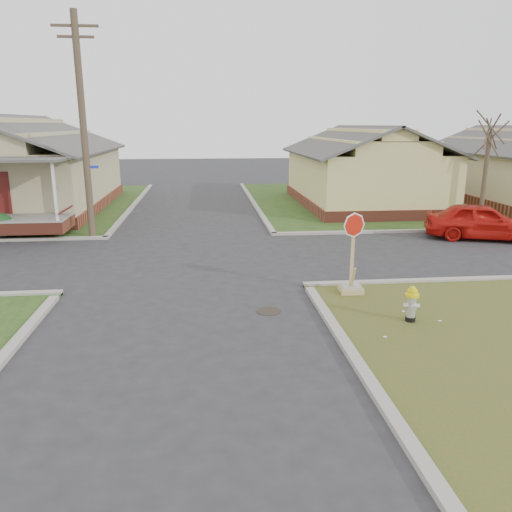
{
  "coord_description": "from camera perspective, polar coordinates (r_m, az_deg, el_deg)",
  "views": [
    {
      "loc": [
        0.62,
        -12.57,
        4.71
      ],
      "look_at": [
        2.03,
        1.0,
        1.1
      ],
      "focal_mm": 35.0,
      "sensor_mm": 36.0,
      "label": 1
    }
  ],
  "objects": [
    {
      "name": "curbs",
      "position": [
        18.2,
        -7.66,
        -0.31
      ],
      "size": [
        80.0,
        40.0,
        0.12
      ],
      "primitive_type": null,
      "color": "gray",
      "rests_on": "ground"
    },
    {
      "name": "stop_sign",
      "position": [
        14.46,
        10.84,
        -2.18
      ],
      "size": [
        0.66,
        0.64,
        2.31
      ],
      "rotation": [
        0.0,
        0.0,
        -0.05
      ],
      "color": "#A08757",
      "rests_on": "ground"
    },
    {
      "name": "ground",
      "position": [
        13.44,
        -8.22,
        -5.85
      ],
      "size": [
        120.0,
        120.0,
        0.0
      ],
      "primitive_type": "plane",
      "color": "#27272A",
      "rests_on": "ground"
    },
    {
      "name": "utility_pole",
      "position": [
        22.01,
        -19.14,
        13.9
      ],
      "size": [
        1.8,
        0.28,
        9.0
      ],
      "color": "#3E3124",
      "rests_on": "ground"
    },
    {
      "name": "tree_mid_right",
      "position": [
        26.53,
        24.66,
        7.95
      ],
      "size": [
        0.22,
        0.22,
        4.2
      ],
      "primitive_type": "cylinder",
      "color": "#3E3124",
      "rests_on": "verge_far_right"
    },
    {
      "name": "red_sedan",
      "position": [
        23.07,
        24.36,
        3.65
      ],
      "size": [
        4.84,
        3.17,
        1.53
      ],
      "primitive_type": "imported",
      "rotation": [
        0.0,
        0.0,
        1.24
      ],
      "color": "#B4120C",
      "rests_on": "ground"
    },
    {
      "name": "fire_hydrant",
      "position": [
        12.71,
        17.37,
        -5.04
      ],
      "size": [
        0.33,
        0.33,
        0.9
      ],
      "rotation": [
        0.0,
        0.0,
        -0.25
      ],
      "color": "black",
      "rests_on": "ground"
    },
    {
      "name": "side_house_yellow",
      "position": [
        30.65,
        12.11,
        9.77
      ],
      "size": [
        7.6,
        11.6,
        4.7
      ],
      "color": "brown",
      "rests_on": "ground"
    },
    {
      "name": "manhole",
      "position": [
        13.05,
        1.44,
        -6.31
      ],
      "size": [
        0.64,
        0.64,
        0.01
      ],
      "primitive_type": "cylinder",
      "color": "black",
      "rests_on": "ground"
    },
    {
      "name": "corner_house",
      "position": [
        31.22,
        -26.11,
        8.87
      ],
      "size": [
        10.1,
        15.5,
        5.3
      ],
      "color": "brown",
      "rests_on": "ground"
    }
  ]
}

